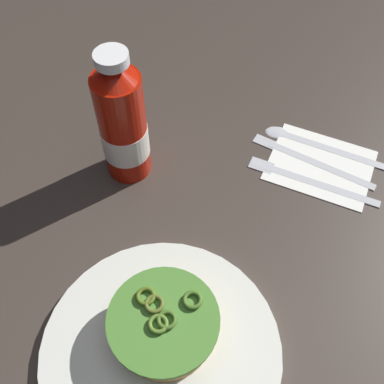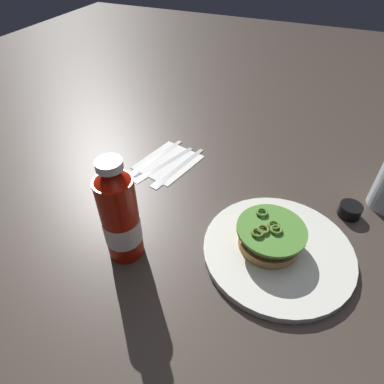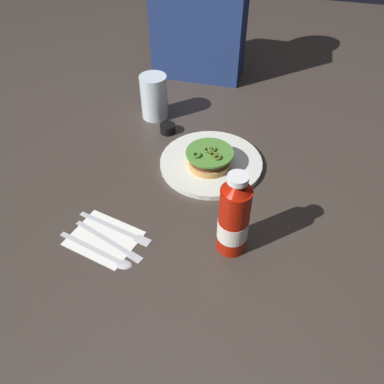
{
  "view_description": "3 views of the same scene",
  "coord_description": "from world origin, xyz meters",
  "px_view_note": "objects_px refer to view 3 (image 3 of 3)",
  "views": [
    {
      "loc": [
        0.07,
        0.22,
        0.57
      ],
      "look_at": [
        0.13,
        -0.12,
        0.08
      ],
      "focal_mm": 44.46,
      "sensor_mm": 36.0,
      "label": 1
    },
    {
      "loc": [
        0.56,
        0.06,
        0.5
      ],
      "look_at": [
        0.09,
        -0.14,
        0.05
      ],
      "focal_mm": 30.45,
      "sensor_mm": 36.0,
      "label": 2
    },
    {
      "loc": [
        0.3,
        -0.78,
        0.71
      ],
      "look_at": [
        0.13,
        -0.11,
        0.05
      ],
      "focal_mm": 37.33,
      "sensor_mm": 36.0,
      "label": 3
    }
  ],
  "objects_px": {
    "ketchup_bottle": "(234,219)",
    "butter_knife": "(112,242)",
    "water_glass": "(154,97)",
    "burger_sandwich": "(210,159)",
    "fork_utensil": "(120,230)",
    "napkin": "(104,238)",
    "dinner_plate": "(211,163)",
    "condiment_cup": "(168,128)",
    "diner_person": "(199,2)",
    "spoon_utensil": "(104,254)"
  },
  "relations": [
    {
      "from": "dinner_plate",
      "to": "burger_sandwich",
      "type": "xyz_separation_m",
      "value": [
        -0.0,
        -0.02,
        0.03
      ]
    },
    {
      "from": "butter_knife",
      "to": "diner_person",
      "type": "distance_m",
      "value": 0.87
    },
    {
      "from": "condiment_cup",
      "to": "burger_sandwich",
      "type": "bearing_deg",
      "value": -40.89
    },
    {
      "from": "napkin",
      "to": "butter_knife",
      "type": "height_order",
      "value": "butter_knife"
    },
    {
      "from": "butter_knife",
      "to": "napkin",
      "type": "bearing_deg",
      "value": 159.48
    },
    {
      "from": "spoon_utensil",
      "to": "butter_knife",
      "type": "bearing_deg",
      "value": 83.84
    },
    {
      "from": "ketchup_bottle",
      "to": "dinner_plate",
      "type": "bearing_deg",
      "value": 111.54
    },
    {
      "from": "water_glass",
      "to": "ketchup_bottle",
      "type": "bearing_deg",
      "value": -54.32
    },
    {
      "from": "burger_sandwich",
      "to": "condiment_cup",
      "type": "distance_m",
      "value": 0.21
    },
    {
      "from": "fork_utensil",
      "to": "dinner_plate",
      "type": "bearing_deg",
      "value": 61.9
    },
    {
      "from": "water_glass",
      "to": "spoon_utensil",
      "type": "relative_size",
      "value": 0.72
    },
    {
      "from": "fork_utensil",
      "to": "spoon_utensil",
      "type": "bearing_deg",
      "value": -95.59
    },
    {
      "from": "burger_sandwich",
      "to": "ketchup_bottle",
      "type": "relative_size",
      "value": 0.6
    },
    {
      "from": "condiment_cup",
      "to": "fork_utensil",
      "type": "relative_size",
      "value": 0.24
    },
    {
      "from": "water_glass",
      "to": "fork_utensil",
      "type": "relative_size",
      "value": 0.7
    },
    {
      "from": "ketchup_bottle",
      "to": "water_glass",
      "type": "height_order",
      "value": "ketchup_bottle"
    },
    {
      "from": "diner_person",
      "to": "fork_utensil",
      "type": "bearing_deg",
      "value": -89.47
    },
    {
      "from": "water_glass",
      "to": "diner_person",
      "type": "bearing_deg",
      "value": 78.25
    },
    {
      "from": "diner_person",
      "to": "dinner_plate",
      "type": "bearing_deg",
      "value": -72.46
    },
    {
      "from": "condiment_cup",
      "to": "diner_person",
      "type": "xyz_separation_m",
      "value": [
        0.0,
        0.39,
        0.24
      ]
    },
    {
      "from": "water_glass",
      "to": "napkin",
      "type": "bearing_deg",
      "value": -84.96
    },
    {
      "from": "ketchup_bottle",
      "to": "butter_knife",
      "type": "height_order",
      "value": "ketchup_bottle"
    },
    {
      "from": "condiment_cup",
      "to": "fork_utensil",
      "type": "bearing_deg",
      "value": -88.94
    },
    {
      "from": "water_glass",
      "to": "fork_utensil",
      "type": "xyz_separation_m",
      "value": [
        0.07,
        -0.48,
        -0.06
      ]
    },
    {
      "from": "burger_sandwich",
      "to": "napkin",
      "type": "height_order",
      "value": "burger_sandwich"
    },
    {
      "from": "spoon_utensil",
      "to": "diner_person",
      "type": "relative_size",
      "value": 0.34
    },
    {
      "from": "burger_sandwich",
      "to": "fork_utensil",
      "type": "distance_m",
      "value": 0.31
    },
    {
      "from": "spoon_utensil",
      "to": "butter_knife",
      "type": "height_order",
      "value": "same"
    },
    {
      "from": "butter_knife",
      "to": "fork_utensil",
      "type": "bearing_deg",
      "value": 84.91
    },
    {
      "from": "spoon_utensil",
      "to": "butter_knife",
      "type": "relative_size",
      "value": 1.01
    },
    {
      "from": "diner_person",
      "to": "condiment_cup",
      "type": "bearing_deg",
      "value": -90.03
    },
    {
      "from": "water_glass",
      "to": "spoon_utensil",
      "type": "height_order",
      "value": "water_glass"
    },
    {
      "from": "burger_sandwich",
      "to": "water_glass",
      "type": "xyz_separation_m",
      "value": [
        -0.23,
        0.22,
        0.03
      ]
    },
    {
      "from": "butter_knife",
      "to": "fork_utensil",
      "type": "relative_size",
      "value": 0.97
    },
    {
      "from": "butter_knife",
      "to": "diner_person",
      "type": "xyz_separation_m",
      "value": [
        -0.0,
        0.84,
        0.25
      ]
    },
    {
      "from": "napkin",
      "to": "water_glass",
      "type": "bearing_deg",
      "value": 95.04
    },
    {
      "from": "burger_sandwich",
      "to": "butter_knife",
      "type": "xyz_separation_m",
      "value": [
        -0.16,
        -0.31,
        -0.03
      ]
    },
    {
      "from": "fork_utensil",
      "to": "diner_person",
      "type": "distance_m",
      "value": 0.84
    },
    {
      "from": "water_glass",
      "to": "burger_sandwich",
      "type": "bearing_deg",
      "value": -43.63
    },
    {
      "from": "dinner_plate",
      "to": "napkin",
      "type": "relative_size",
      "value": 1.85
    },
    {
      "from": "dinner_plate",
      "to": "spoon_utensil",
      "type": "relative_size",
      "value": 1.47
    },
    {
      "from": "ketchup_bottle",
      "to": "fork_utensil",
      "type": "distance_m",
      "value": 0.27
    },
    {
      "from": "dinner_plate",
      "to": "ketchup_bottle",
      "type": "height_order",
      "value": "ketchup_bottle"
    },
    {
      "from": "burger_sandwich",
      "to": "napkin",
      "type": "xyz_separation_m",
      "value": [
        -0.18,
        -0.3,
        -0.04
      ]
    },
    {
      "from": "condiment_cup",
      "to": "fork_utensil",
      "type": "height_order",
      "value": "condiment_cup"
    },
    {
      "from": "fork_utensil",
      "to": "butter_knife",
      "type": "bearing_deg",
      "value": -95.09
    },
    {
      "from": "burger_sandwich",
      "to": "ketchup_bottle",
      "type": "height_order",
      "value": "ketchup_bottle"
    },
    {
      "from": "butter_knife",
      "to": "diner_person",
      "type": "bearing_deg",
      "value": 90.26
    },
    {
      "from": "dinner_plate",
      "to": "butter_knife",
      "type": "xyz_separation_m",
      "value": [
        -0.16,
        -0.33,
        -0.0
      ]
    },
    {
      "from": "napkin",
      "to": "burger_sandwich",
      "type": "bearing_deg",
      "value": 58.89
    }
  ]
}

